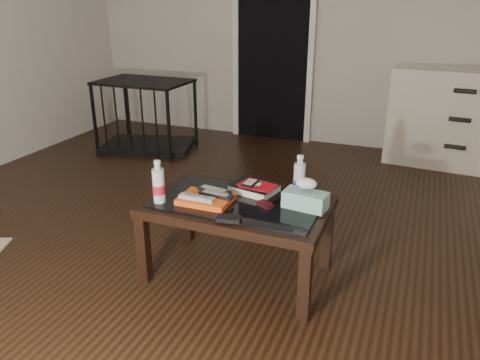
% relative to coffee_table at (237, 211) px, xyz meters
% --- Properties ---
extents(ground, '(5.00, 5.00, 0.00)m').
position_rel_coffee_table_xyz_m(ground, '(-0.29, 0.26, -0.40)').
color(ground, black).
rests_on(ground, ground).
extents(doorway, '(0.90, 0.08, 2.07)m').
position_rel_coffee_table_xyz_m(doorway, '(-0.69, 2.73, 0.63)').
color(doorway, black).
rests_on(doorway, ground).
extents(coffee_table, '(1.00, 0.60, 0.46)m').
position_rel_coffee_table_xyz_m(coffee_table, '(0.00, 0.00, 0.00)').
color(coffee_table, black).
rests_on(coffee_table, ground).
extents(dresser, '(1.24, 0.60, 0.90)m').
position_rel_coffee_table_xyz_m(dresser, '(1.19, 2.49, 0.05)').
color(dresser, beige).
rests_on(dresser, ground).
extents(pet_crate, '(1.03, 0.83, 0.71)m').
position_rel_coffee_table_xyz_m(pet_crate, '(-1.77, 1.85, -0.17)').
color(pet_crate, black).
rests_on(pet_crate, ground).
extents(magazines, '(0.28, 0.21, 0.03)m').
position_rel_coffee_table_xyz_m(magazines, '(-0.16, -0.08, 0.08)').
color(magazines, '#DC4D14').
rests_on(magazines, coffee_table).
extents(remote_silver, '(0.20, 0.05, 0.02)m').
position_rel_coffee_table_xyz_m(remote_silver, '(-0.19, -0.13, 0.11)').
color(remote_silver, '#9F9EA3').
rests_on(remote_silver, magazines).
extents(remote_black_front, '(0.20, 0.08, 0.02)m').
position_rel_coffee_table_xyz_m(remote_black_front, '(-0.11, -0.05, 0.11)').
color(remote_black_front, black).
rests_on(remote_black_front, magazines).
extents(remote_black_back, '(0.21, 0.08, 0.02)m').
position_rel_coffee_table_xyz_m(remote_black_back, '(-0.14, 0.00, 0.11)').
color(remote_black_back, black).
rests_on(remote_black_back, magazines).
extents(textbook, '(0.29, 0.25, 0.05)m').
position_rel_coffee_table_xyz_m(textbook, '(0.04, 0.16, 0.09)').
color(textbook, black).
rests_on(textbook, coffee_table).
extents(dvd_mailers, '(0.22, 0.18, 0.01)m').
position_rel_coffee_table_xyz_m(dvd_mailers, '(0.06, 0.15, 0.11)').
color(dvd_mailers, '#A90B15').
rests_on(dvd_mailers, textbook).
extents(ipod, '(0.07, 0.11, 0.02)m').
position_rel_coffee_table_xyz_m(ipod, '(0.02, 0.13, 0.12)').
color(ipod, black).
rests_on(ipod, dvd_mailers).
extents(flip_phone, '(0.10, 0.09, 0.02)m').
position_rel_coffee_table_xyz_m(flip_phone, '(0.17, -0.01, 0.08)').
color(flip_phone, black).
rests_on(flip_phone, coffee_table).
extents(wallet, '(0.13, 0.09, 0.02)m').
position_rel_coffee_table_xyz_m(wallet, '(0.05, -0.24, 0.07)').
color(wallet, black).
rests_on(wallet, coffee_table).
extents(water_bottle_left, '(0.08, 0.08, 0.24)m').
position_rel_coffee_table_xyz_m(water_bottle_left, '(-0.39, -0.17, 0.18)').
color(water_bottle_left, silver).
rests_on(water_bottle_left, coffee_table).
extents(water_bottle_right, '(0.08, 0.08, 0.24)m').
position_rel_coffee_table_xyz_m(water_bottle_right, '(0.29, 0.20, 0.18)').
color(water_bottle_right, '#B3BBBF').
rests_on(water_bottle_right, coffee_table).
extents(tissue_box, '(0.24, 0.15, 0.09)m').
position_rel_coffee_table_xyz_m(tissue_box, '(0.37, 0.05, 0.11)').
color(tissue_box, '#217B7A').
rests_on(tissue_box, coffee_table).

